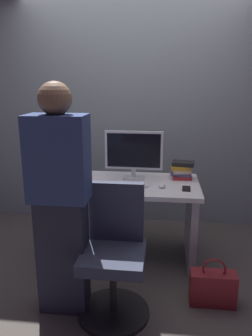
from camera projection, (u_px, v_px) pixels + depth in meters
ground_plane at (127, 255)px, 3.18m from camera, size 9.00×9.00×0.00m
wall_back at (136, 94)px, 3.66m from camera, size 6.40×0.10×3.00m
desk at (127, 207)px, 3.05m from camera, size 1.32×0.72×0.74m
office_chair at (114, 257)px, 2.32m from camera, size 0.52×0.52×0.94m
person_at_desk at (60, 201)px, 2.24m from camera, size 0.40×0.24×1.64m
monitor at (134, 152)px, 3.04m from camera, size 0.54×0.14×0.46m
keyboard at (125, 184)px, 2.90m from camera, size 0.44×0.15×0.02m
mouse at (162, 185)px, 2.85m from camera, size 0.06×0.10×0.03m
cup_near_keyboard at (87, 178)px, 2.96m from camera, size 0.08×0.08×0.09m
cup_by_monitor at (73, 171)px, 3.18m from camera, size 0.07×0.07×0.09m
book_stack at (182, 170)px, 3.08m from camera, size 0.23×0.18×0.17m
cell_phone at (186, 189)px, 2.80m from camera, size 0.08×0.15×0.01m
handbag at (213, 288)px, 2.45m from camera, size 0.34×0.14×0.38m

